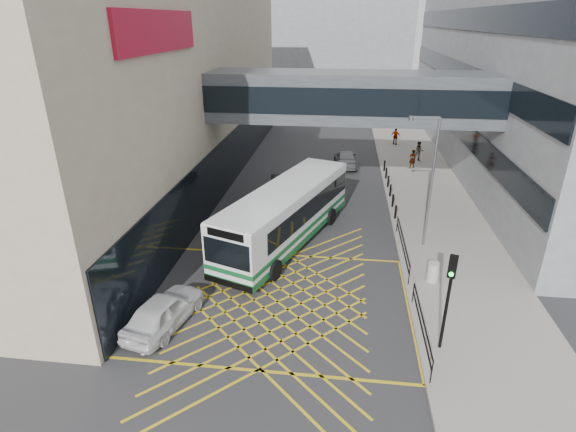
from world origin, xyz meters
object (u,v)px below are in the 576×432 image
at_px(car_dark, 283,183).
at_px(litter_bin, 433,272).
at_px(pedestrian_c, 396,136).
at_px(car_white, 164,310).
at_px(car_silver, 346,158).
at_px(pedestrian_b, 419,151).
at_px(bus, 287,213).
at_px(traffic_light, 449,289).
at_px(pedestrian_a, 412,159).
at_px(street_lamp, 429,175).

distance_m(car_dark, litter_bin, 14.90).
height_order(car_dark, pedestrian_c, pedestrian_c).
distance_m(car_white, car_silver, 24.89).
distance_m(pedestrian_b, pedestrian_c, 5.81).
bearing_deg(litter_bin, bus, 154.35).
xyz_separation_m(traffic_light, pedestrian_a, (1.85, 23.68, -1.92)).
distance_m(street_lamp, pedestrian_b, 17.42).
bearing_deg(traffic_light, car_white, -161.57).
bearing_deg(street_lamp, litter_bin, -92.12).
bearing_deg(pedestrian_c, street_lamp, 114.11).
distance_m(car_white, pedestrian_a, 26.82).
xyz_separation_m(car_silver, pedestrian_b, (6.55, 1.93, 0.32)).
relative_size(litter_bin, pedestrian_c, 0.58).
height_order(car_silver, traffic_light, traffic_light).
height_order(litter_bin, pedestrian_c, pedestrian_c).
relative_size(car_dark, street_lamp, 0.60).
distance_m(bus, traffic_light, 11.36).
bearing_deg(pedestrian_a, pedestrian_c, -106.04).
height_order(car_dark, street_lamp, street_lamp).
bearing_deg(traffic_light, litter_bin, 103.81).
bearing_deg(car_white, car_dark, -86.44).
bearing_deg(traffic_light, bus, 149.05).
xyz_separation_m(car_silver, street_lamp, (4.38, -15.03, 3.61)).
height_order(car_white, pedestrian_c, pedestrian_c).
distance_m(litter_bin, pedestrian_c, 26.50).
relative_size(street_lamp, pedestrian_b, 4.17).
distance_m(pedestrian_a, pedestrian_c, 7.94).
distance_m(traffic_light, street_lamp, 9.14).
bearing_deg(litter_bin, pedestrian_a, 85.98).
relative_size(car_silver, street_lamp, 0.63).
relative_size(car_dark, pedestrian_a, 2.71).
distance_m(traffic_light, pedestrian_a, 23.83).
height_order(bus, litter_bin, bus).
bearing_deg(street_lamp, bus, 179.45).
xyz_separation_m(car_white, pedestrian_c, (12.47, 31.28, 0.27)).
bearing_deg(bus, street_lamp, 21.59).
relative_size(car_silver, pedestrian_a, 2.84).
distance_m(bus, car_dark, 8.37).
bearing_deg(car_silver, pedestrian_c, -127.98).
relative_size(car_silver, pedestrian_b, 2.64).
bearing_deg(pedestrian_b, pedestrian_a, -110.24).
relative_size(car_white, pedestrian_c, 2.73).
bearing_deg(litter_bin, car_white, -158.00).
distance_m(car_dark, pedestrian_c, 17.50).
bearing_deg(street_lamp, car_dark, 136.16).
bearing_deg(street_lamp, car_white, -145.96).
distance_m(bus, pedestrian_c, 24.28).
bearing_deg(bus, pedestrian_b, 80.06).
bearing_deg(pedestrian_a, litter_bin, 64.99).
bearing_deg(car_silver, car_white, 68.21).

